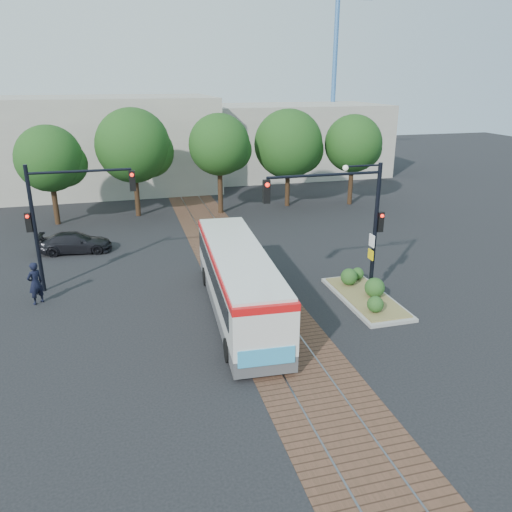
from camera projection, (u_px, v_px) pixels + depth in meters
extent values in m
plane|color=black|center=(259.00, 303.00, 22.50)|extent=(120.00, 120.00, 0.00)
cube|color=brown|center=(238.00, 271.00, 26.13)|extent=(3.60, 40.00, 0.01)
cube|color=slate|center=(224.00, 272.00, 25.94)|extent=(0.06, 40.00, 0.01)
cube|color=slate|center=(252.00, 270.00, 26.31)|extent=(0.06, 40.00, 0.01)
cylinder|color=#382314|center=(55.00, 204.00, 34.07)|extent=(0.36, 0.36, 2.86)
sphere|color=#123A12|center=(49.00, 158.00, 33.03)|extent=(4.40, 4.40, 4.40)
cylinder|color=#382314|center=(137.00, 195.00, 36.11)|extent=(0.36, 0.36, 3.12)
sphere|color=#123A12|center=(133.00, 146.00, 34.92)|extent=(5.20, 5.20, 5.20)
cylinder|color=#382314|center=(220.00, 191.00, 36.82)|extent=(0.36, 0.36, 3.39)
sphere|color=#123A12|center=(219.00, 145.00, 35.69)|extent=(4.40, 4.40, 4.40)
cylinder|color=#382314|center=(287.00, 188.00, 39.00)|extent=(0.36, 0.36, 2.86)
sphere|color=#123A12|center=(288.00, 144.00, 37.85)|extent=(5.20, 5.20, 5.20)
cylinder|color=#382314|center=(351.00, 185.00, 39.46)|extent=(0.36, 0.36, 3.12)
sphere|color=#123A12|center=(353.00, 143.00, 38.37)|extent=(4.40, 4.40, 4.40)
cube|color=#ADA899|center=(89.00, 143.00, 44.59)|extent=(22.00, 12.00, 8.00)
cube|color=#ADA899|center=(293.00, 140.00, 51.52)|extent=(18.00, 10.00, 7.00)
cylinder|color=#3F72B2|center=(334.00, 83.00, 54.77)|extent=(0.50, 0.50, 18.00)
cube|color=#464648|center=(239.00, 302.00, 21.42)|extent=(2.81, 10.69, 0.62)
cube|color=silver|center=(238.00, 277.00, 21.04)|extent=(2.83, 10.69, 1.67)
cube|color=black|center=(237.00, 269.00, 21.19)|extent=(2.82, 9.63, 0.79)
cube|color=red|center=(238.00, 256.00, 20.71)|extent=(2.87, 10.69, 0.26)
cube|color=silver|center=(238.00, 252.00, 20.65)|extent=(2.74, 10.33, 0.12)
cube|color=black|center=(266.00, 326.00, 16.17)|extent=(1.41, 0.19, 0.79)
cube|color=#3296C8|center=(267.00, 357.00, 16.39)|extent=(1.94, 0.17, 0.62)
cube|color=orange|center=(269.00, 295.00, 20.63)|extent=(0.28, 3.96, 0.97)
cylinder|color=black|center=(229.00, 350.00, 17.75)|extent=(0.36, 0.90, 0.88)
cylinder|color=black|center=(284.00, 344.00, 18.15)|extent=(0.36, 0.90, 0.88)
cylinder|color=black|center=(206.00, 276.00, 24.33)|extent=(0.36, 0.90, 0.88)
cylinder|color=black|center=(247.00, 273.00, 24.72)|extent=(0.36, 0.90, 0.88)
cube|color=gray|center=(366.00, 298.00, 22.75)|extent=(2.20, 5.20, 0.15)
cube|color=olive|center=(366.00, 296.00, 22.71)|extent=(1.90, 4.80, 0.08)
sphere|color=#1E4719|center=(375.00, 304.00, 21.03)|extent=(0.70, 0.70, 0.70)
sphere|color=#1E4719|center=(375.00, 287.00, 22.44)|extent=(0.90, 0.90, 0.90)
sphere|color=#1E4719|center=(349.00, 276.00, 23.78)|extent=(0.80, 0.80, 0.80)
sphere|color=#1E4719|center=(358.00, 273.00, 24.45)|extent=(0.60, 0.60, 0.60)
cylinder|color=black|center=(375.00, 231.00, 21.94)|extent=(0.18, 0.18, 6.00)
cylinder|color=black|center=(325.00, 175.00, 20.45)|extent=(5.00, 0.12, 0.12)
cube|color=black|center=(266.00, 192.00, 20.01)|extent=(0.28, 0.22, 0.95)
sphere|color=#FF190C|center=(267.00, 185.00, 19.79)|extent=(0.18, 0.18, 0.18)
cube|color=black|center=(380.00, 222.00, 21.86)|extent=(0.26, 0.20, 0.90)
sphere|color=#FF190C|center=(382.00, 216.00, 21.64)|extent=(0.16, 0.16, 0.16)
cube|color=white|center=(372.00, 241.00, 21.93)|extent=(0.04, 0.45, 0.55)
cube|color=yellow|center=(371.00, 255.00, 22.15)|extent=(0.04, 0.45, 0.45)
cylinder|color=black|center=(363.00, 166.00, 20.76)|extent=(1.60, 0.08, 0.08)
sphere|color=silver|center=(345.00, 168.00, 20.58)|extent=(0.24, 0.24, 0.24)
cylinder|color=black|center=(35.00, 230.00, 22.77)|extent=(0.18, 0.18, 6.00)
cylinder|color=black|center=(80.00, 171.00, 22.44)|extent=(4.50, 0.12, 0.12)
cube|color=black|center=(132.00, 181.00, 23.19)|extent=(0.28, 0.22, 0.95)
sphere|color=#FF190C|center=(132.00, 175.00, 22.96)|extent=(0.18, 0.18, 0.18)
cube|color=black|center=(29.00, 222.00, 22.58)|extent=(0.26, 0.20, 0.90)
sphere|color=#FF190C|center=(27.00, 217.00, 22.36)|extent=(0.16, 0.16, 0.16)
imported|color=black|center=(35.00, 283.00, 22.12)|extent=(0.85, 0.82, 1.96)
imported|color=black|center=(75.00, 242.00, 28.83)|extent=(4.16, 1.98, 1.17)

